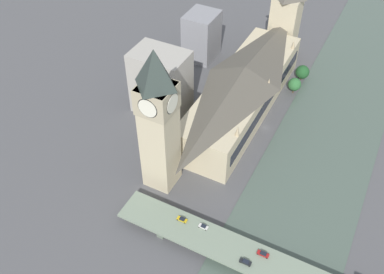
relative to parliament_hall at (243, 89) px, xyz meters
name	(u,v)px	position (x,y,z in m)	size (l,w,h in m)	color
ground_plane	(265,128)	(-17.21, 8.00, -14.06)	(600.00, 600.00, 0.00)	#4C4C4F
river_water	(324,147)	(-48.25, 8.00, -13.91)	(50.07, 360.00, 0.30)	#47564C
parliament_hall	(243,89)	(0.00, 0.00, 0.00)	(28.88, 107.20, 28.35)	#C1B28E
clock_tower	(158,119)	(13.00, 64.18, 23.76)	(14.39, 14.39, 70.64)	#C1B28E
victoria_tower	(285,21)	(0.05, -65.66, 8.55)	(16.12, 16.12, 49.21)	#C1B28E
road_bridge	(272,268)	(-48.25, 86.08, -10.01)	(132.14, 14.65, 5.04)	#5D6A59
car_northbound_mid	(203,227)	(-17.15, 82.42, -8.38)	(3.96, 1.84, 1.26)	silver
car_southbound_lead	(182,219)	(-7.75, 83.33, -8.35)	(4.37, 1.91, 1.28)	gold
car_southbound_mid	(263,254)	(-43.25, 83.14, -8.30)	(4.70, 1.86, 1.41)	maroon
car_southbound_tail	(246,262)	(-38.52, 89.46, -8.31)	(4.63, 1.83, 1.43)	black
city_block_west	(202,36)	(43.55, -37.70, 0.75)	(18.09, 20.95, 29.61)	gray
city_block_center	(161,82)	(39.45, 18.96, 3.74)	(28.83, 20.04, 35.59)	#A39E93
tree_embankment_near	(302,72)	(-21.16, -42.37, -8.46)	(8.10, 8.10, 9.66)	brown
tree_embankment_mid	(295,84)	(-20.85, -27.70, -7.90)	(7.47, 7.47, 9.91)	brown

